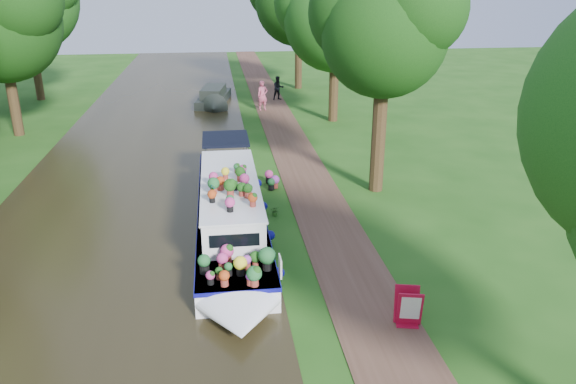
{
  "coord_description": "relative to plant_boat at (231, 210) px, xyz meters",
  "views": [
    {
      "loc": [
        -2.61,
        -18.01,
        8.2
      ],
      "look_at": [
        -0.26,
        -0.14,
        1.3
      ],
      "focal_mm": 35.0,
      "sensor_mm": 36.0,
      "label": 1
    }
  ],
  "objects": [
    {
      "name": "sandwich_board",
      "position": [
        4.19,
        -6.06,
        -0.37
      ],
      "size": [
        0.66,
        0.62,
        0.99
      ],
      "rotation": [
        0.0,
        0.0,
        -0.23
      ],
      "color": "#B60D2D",
      "rests_on": "towpath"
    },
    {
      "name": "canal_water",
      "position": [
        -3.75,
        0.42,
        -0.84
      ],
      "size": [
        10.0,
        100.0,
        0.02
      ],
      "primitive_type": "cube",
      "color": "black",
      "rests_on": "ground"
    },
    {
      "name": "pedestrian_pink",
      "position": [
        2.75,
        18.79,
        0.14
      ],
      "size": [
        0.79,
        0.62,
        1.92
      ],
      "primitive_type": "imported",
      "rotation": [
        0.0,
        0.0,
        0.25
      ],
      "color": "#CD547D",
      "rests_on": "towpath"
    },
    {
      "name": "tree_near_overhang",
      "position": [
        6.04,
        3.48,
        5.75
      ],
      "size": [
        5.52,
        5.28,
        8.99
      ],
      "color": "#332211",
      "rests_on": "ground"
    },
    {
      "name": "ground",
      "position": [
        2.25,
        0.42,
        -0.85
      ],
      "size": [
        100.0,
        100.0,
        0.0
      ],
      "primitive_type": "plane",
      "color": "#1E4E13",
      "rests_on": "ground"
    },
    {
      "name": "towpath",
      "position": [
        3.45,
        0.42,
        -0.84
      ],
      "size": [
        2.2,
        100.0,
        0.03
      ],
      "primitive_type": "cube",
      "color": "#503325",
      "rests_on": "ground"
    },
    {
      "name": "tree_near_mid",
      "position": [
        6.73,
        15.5,
        5.58
      ],
      "size": [
        6.9,
        6.6,
        9.4
      ],
      "color": "#332211",
      "rests_on": "ground"
    },
    {
      "name": "plant_boat",
      "position": [
        0.0,
        0.0,
        0.0
      ],
      "size": [
        2.29,
        13.52,
        2.29
      ],
      "color": "white",
      "rests_on": "canal_water"
    },
    {
      "name": "verge_plant",
      "position": [
        1.65,
        1.28,
        -0.66
      ],
      "size": [
        0.39,
        0.35,
        0.38
      ],
      "primitive_type": "imported",
      "rotation": [
        0.0,
        0.0,
        -0.16
      ],
      "color": "#356A20",
      "rests_on": "ground"
    },
    {
      "name": "second_boat",
      "position": [
        -0.44,
        21.26,
        -0.37
      ],
      "size": [
        2.61,
        6.34,
        1.18
      ],
      "rotation": [
        0.0,
        0.0,
        -0.17
      ],
      "color": "black",
      "rests_on": "canal_water"
    },
    {
      "name": "pedestrian_dark",
      "position": [
        4.15,
        21.98,
        0.01
      ],
      "size": [
        0.93,
        0.79,
        1.67
      ],
      "primitive_type": "imported",
      "rotation": [
        0.0,
        0.0,
        0.22
      ],
      "color": "black",
      "rests_on": "towpath"
    }
  ]
}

